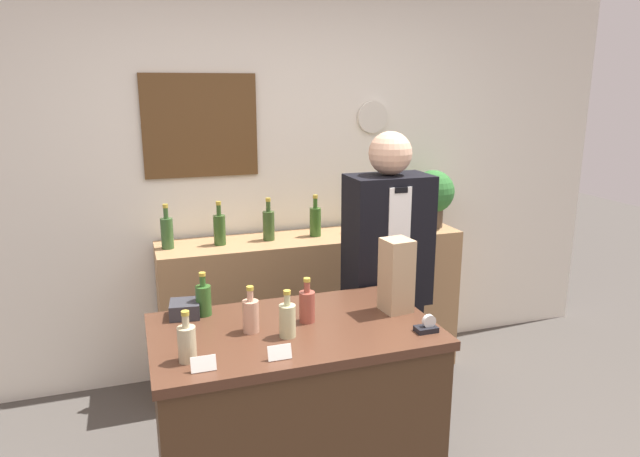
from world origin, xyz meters
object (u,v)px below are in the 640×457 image
Objects in this scene: shopkeeper at (386,291)px; tape_dispenser at (427,326)px; potted_plant at (433,194)px; paper_bag at (396,275)px.

shopkeeper reaches higher than tape_dispenser.
potted_plant is (0.69, 0.76, 0.35)m from shopkeeper.
potted_plant is 4.39× the size of tape_dispenser.
potted_plant reaches higher than paper_bag.
potted_plant reaches higher than tape_dispenser.
shopkeeper is at bearing -132.49° from potted_plant.
potted_plant is at bearing 47.51° from shopkeeper.
paper_bag reaches higher than tape_dispenser.
paper_bag is 3.70× the size of tape_dispenser.
tape_dispenser is (0.02, -0.25, -0.14)m from paper_bag.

